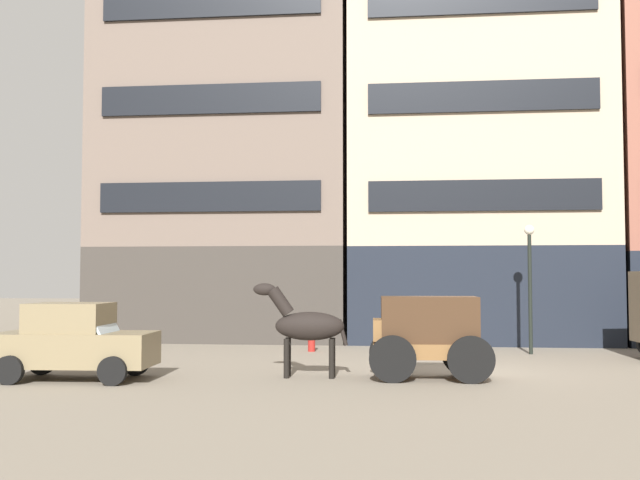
{
  "coord_description": "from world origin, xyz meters",
  "views": [
    {
      "loc": [
        -1.6,
        -18.93,
        2.45
      ],
      "look_at": [
        -3.81,
        1.95,
        3.53
      ],
      "focal_mm": 40.55,
      "sensor_mm": 36.0,
      "label": 1
    }
  ],
  "objects_px": {
    "draft_horse": "(306,325)",
    "streetlamp_curbside": "(530,270)",
    "fire_hydrant_curbside": "(312,338)",
    "cargo_wagon": "(427,331)",
    "sedan_dark": "(74,341)"
  },
  "relations": [
    {
      "from": "sedan_dark",
      "to": "streetlamp_curbside",
      "type": "distance_m",
      "value": 13.94
    },
    {
      "from": "cargo_wagon",
      "to": "streetlamp_curbside",
      "type": "xyz_separation_m",
      "value": [
        3.52,
        6.0,
        1.52
      ]
    },
    {
      "from": "cargo_wagon",
      "to": "draft_horse",
      "type": "height_order",
      "value": "draft_horse"
    },
    {
      "from": "fire_hydrant_curbside",
      "to": "sedan_dark",
      "type": "bearing_deg",
      "value": -124.36
    },
    {
      "from": "draft_horse",
      "to": "cargo_wagon",
      "type": "bearing_deg",
      "value": 0.03
    },
    {
      "from": "cargo_wagon",
      "to": "draft_horse",
      "type": "distance_m",
      "value": 2.95
    },
    {
      "from": "draft_horse",
      "to": "streetlamp_curbside",
      "type": "distance_m",
      "value": 8.93
    },
    {
      "from": "draft_horse",
      "to": "fire_hydrant_curbside",
      "type": "distance_m",
      "value": 6.19
    },
    {
      "from": "sedan_dark",
      "to": "fire_hydrant_curbside",
      "type": "height_order",
      "value": "sedan_dark"
    },
    {
      "from": "sedan_dark",
      "to": "cargo_wagon",
      "type": "bearing_deg",
      "value": 6.96
    },
    {
      "from": "cargo_wagon",
      "to": "fire_hydrant_curbside",
      "type": "height_order",
      "value": "cargo_wagon"
    },
    {
      "from": "cargo_wagon",
      "to": "sedan_dark",
      "type": "xyz_separation_m",
      "value": [
        -8.39,
        -1.02,
        -0.23
      ]
    },
    {
      "from": "draft_horse",
      "to": "fire_hydrant_curbside",
      "type": "bearing_deg",
      "value": 95.34
    },
    {
      "from": "fire_hydrant_curbside",
      "to": "draft_horse",
      "type": "bearing_deg",
      "value": -84.66
    },
    {
      "from": "cargo_wagon",
      "to": "draft_horse",
      "type": "xyz_separation_m",
      "value": [
        -2.95,
        -0.0,
        0.12
      ]
    }
  ]
}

